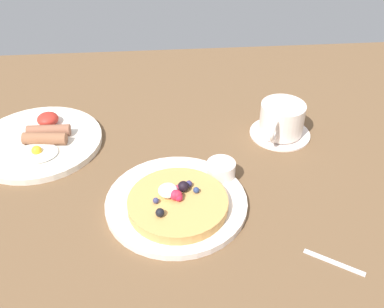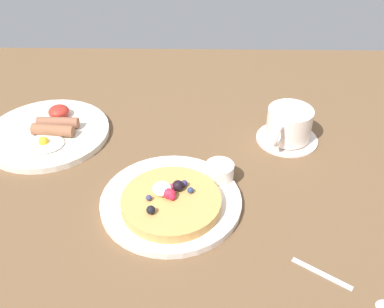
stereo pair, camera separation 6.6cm
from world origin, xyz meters
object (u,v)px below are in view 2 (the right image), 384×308
(syrup_ramekin, at_px, (220,171))
(breakfast_plate, at_px, (48,133))
(coffee_saucer, at_px, (287,138))
(teaspoon, at_px, (362,293))
(coffee_cup, at_px, (289,123))
(pancake_plate, at_px, (171,201))

(syrup_ramekin, height_order, breakfast_plate, syrup_ramekin)
(syrup_ramekin, height_order, coffee_saucer, syrup_ramekin)
(breakfast_plate, bearing_deg, syrup_ramekin, -21.83)
(breakfast_plate, relative_size, teaspoon, 1.93)
(coffee_cup, relative_size, teaspoon, 0.87)
(coffee_saucer, distance_m, coffee_cup, 0.04)
(syrup_ramekin, bearing_deg, coffee_cup, 43.34)
(coffee_saucer, bearing_deg, pancake_plate, -139.42)
(breakfast_plate, height_order, teaspoon, breakfast_plate)
(syrup_ramekin, distance_m, teaspoon, 0.30)
(pancake_plate, distance_m, syrup_ramekin, 0.10)
(pancake_plate, distance_m, coffee_saucer, 0.30)
(pancake_plate, height_order, coffee_saucer, pancake_plate)
(pancake_plate, distance_m, breakfast_plate, 0.33)
(syrup_ramekin, relative_size, breakfast_plate, 0.20)
(coffee_saucer, relative_size, teaspoon, 0.96)
(breakfast_plate, relative_size, coffee_cup, 2.22)
(pancake_plate, bearing_deg, teaspoon, -32.52)
(coffee_saucer, distance_m, teaspoon, 0.37)
(coffee_saucer, height_order, teaspoon, coffee_saucer)
(pancake_plate, bearing_deg, coffee_saucer, 40.58)
(breakfast_plate, xyz_separation_m, coffee_cup, (0.49, -0.01, 0.03))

